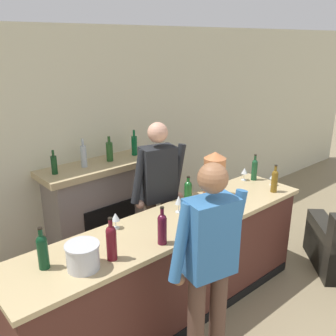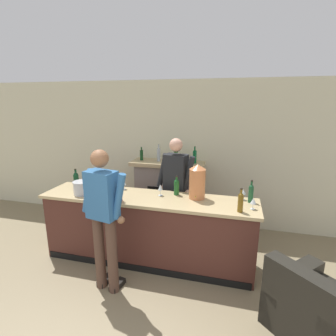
{
  "view_description": "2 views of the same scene",
  "coord_description": "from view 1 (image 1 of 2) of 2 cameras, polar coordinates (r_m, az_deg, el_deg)",
  "views": [
    {
      "loc": [
        -2.18,
        0.1,
        2.6
      ],
      "look_at": [
        0.09,
        2.71,
        1.4
      ],
      "focal_mm": 40.0,
      "sensor_mm": 36.0,
      "label": 1
    },
    {
      "loc": [
        1.04,
        -0.98,
        2.36
      ],
      "look_at": [
        0.08,
        2.7,
        1.39
      ],
      "focal_mm": 28.0,
      "sensor_mm": 36.0,
      "label": 2
    }
  ],
  "objects": [
    {
      "name": "wine_glass_front_right",
      "position": [
        4.38,
        15.73,
        -1.23
      ],
      "size": [
        0.07,
        0.07,
        0.15
      ],
      "color": "silver",
      "rests_on": "bar_counter"
    },
    {
      "name": "copper_dispenser",
      "position": [
        3.89,
        7.09,
        -1.0
      ],
      "size": [
        0.23,
        0.27,
        0.49
      ],
      "color": "#CC7645",
      "rests_on": "bar_counter"
    },
    {
      "name": "wall_back_panel",
      "position": [
        4.55,
        -10.68,
        3.17
      ],
      "size": [
        12.0,
        0.07,
        2.75
      ],
      "color": "beige",
      "rests_on": "ground_plane"
    },
    {
      "name": "wine_glass_front_left",
      "position": [
        4.46,
        11.57,
        -0.49
      ],
      "size": [
        0.07,
        0.07,
        0.15
      ],
      "color": "silver",
      "rests_on": "bar_counter"
    },
    {
      "name": "wine_bottle_port_short",
      "position": [
        3.76,
        3.08,
        -3.52
      ],
      "size": [
        0.08,
        0.08,
        0.29
      ],
      "color": "#17521F",
      "rests_on": "bar_counter"
    },
    {
      "name": "wine_bottle_cabernet_heavy",
      "position": [
        4.49,
        13.04,
        -0.11
      ],
      "size": [
        0.07,
        0.07,
        0.31
      ],
      "color": "#1B4F2C",
      "rests_on": "bar_counter"
    },
    {
      "name": "bar_counter",
      "position": [
        3.7,
        0.67,
        -15.15
      ],
      "size": [
        3.14,
        0.69,
        1.02
      ],
      "color": "#4B251E",
      "rests_on": "ground_plane"
    },
    {
      "name": "ice_bucket_steel",
      "position": [
        2.82,
        -12.85,
        -12.99
      ],
      "size": [
        0.25,
        0.25,
        0.2
      ],
      "color": "silver",
      "rests_on": "bar_counter"
    },
    {
      "name": "wine_bottle_merlot_tall",
      "position": [
        2.88,
        -18.57,
        -11.78
      ],
      "size": [
        0.08,
        0.08,
        0.33
      ],
      "color": "#0C341C",
      "rests_on": "bar_counter"
    },
    {
      "name": "person_customer",
      "position": [
        2.81,
        6.21,
        -15.12
      ],
      "size": [
        0.65,
        0.36,
        1.83
      ],
      "color": "#51382C",
      "rests_on": "ground_plane"
    },
    {
      "name": "wine_glass_near_bucket",
      "position": [
        3.31,
        -8.0,
        -7.46
      ],
      "size": [
        0.08,
        0.08,
        0.15
      ],
      "color": "silver",
      "rests_on": "bar_counter"
    },
    {
      "name": "person_bartender",
      "position": [
        4.01,
        -1.47,
        -4.32
      ],
      "size": [
        0.65,
        0.37,
        1.81
      ],
      "color": "brown",
      "rests_on": "ground_plane"
    },
    {
      "name": "wine_bottle_riesling_slim",
      "position": [
        4.19,
        15.93,
        -1.78
      ],
      "size": [
        0.07,
        0.07,
        0.31
      ],
      "color": "brown",
      "rests_on": "bar_counter"
    },
    {
      "name": "wine_bottle_burgundy_dark",
      "position": [
        3.03,
        -0.9,
        -9.04
      ],
      "size": [
        0.08,
        0.08,
        0.32
      ],
      "color": "#4F0F25",
      "rests_on": "bar_counter"
    },
    {
      "name": "fireplace_stone",
      "position": [
        4.52,
        -10.24,
        -6.82
      ],
      "size": [
        1.35,
        0.52,
        1.59
      ],
      "color": "gray",
      "rests_on": "ground_plane"
    },
    {
      "name": "wine_bottle_chardonnay_pale",
      "position": [
        2.86,
        -8.62,
        -10.94
      ],
      "size": [
        0.08,
        0.08,
        0.35
      ],
      "color": "#59101A",
      "rests_on": "bar_counter"
    },
    {
      "name": "wine_glass_mid_counter",
      "position": [
        3.56,
        1.63,
        -4.99
      ],
      "size": [
        0.07,
        0.07,
        0.17
      ],
      "color": "silver",
      "rests_on": "bar_counter"
    }
  ]
}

